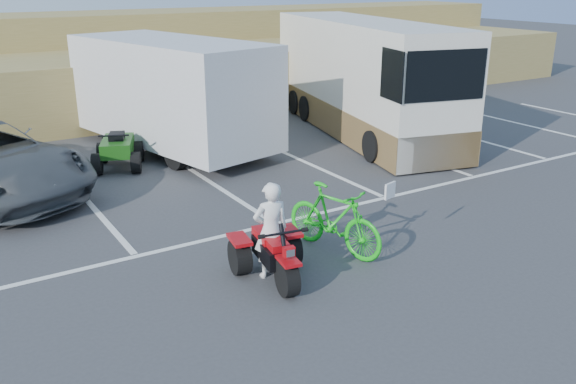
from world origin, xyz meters
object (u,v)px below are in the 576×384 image
rider (271,230)px  quad_atv_blue (39,204)px  green_dirt_bike (334,219)px  quad_atv_green (120,168)px  rv_motorhome (361,85)px  red_trike_atv (275,280)px  cargo_trailer (172,91)px

rider → quad_atv_blue: bearing=-55.2°
green_dirt_bike → quad_atv_green: bearing=88.1°
quad_atv_blue → green_dirt_bike: bearing=-71.3°
green_dirt_bike → rv_motorhome: size_ratio=0.21×
red_trike_atv → quad_atv_blue: (-2.43, 5.37, 0.00)m
green_dirt_bike → quad_atv_green: size_ratio=1.30×
rv_motorhome → cargo_trailer: bearing=-176.8°
rider → quad_atv_blue: size_ratio=1.10×
red_trike_atv → rider: (0.02, 0.15, 0.77)m
green_dirt_bike → cargo_trailer: size_ratio=0.29×
green_dirt_bike → rv_motorhome: 8.72m
red_trike_atv → quad_atv_green: 7.01m
green_dirt_bike → rv_motorhome: (5.70, 6.55, 0.80)m
green_dirt_bike → quad_atv_green: (-1.64, 6.63, -0.58)m
rv_motorhome → quad_atv_blue: rv_motorhome is taller
red_trike_atv → green_dirt_bike: size_ratio=0.77×
quad_atv_blue → red_trike_atv: bearing=-84.3°
red_trike_atv → rider: size_ratio=0.97×
red_trike_atv → quad_atv_blue: red_trike_atv is taller
cargo_trailer → quad_atv_green: 2.56m
rv_motorhome → quad_atv_blue: bearing=-157.3°
quad_atv_green → red_trike_atv: bearing=-65.2°
red_trike_atv → green_dirt_bike: 1.55m
green_dirt_bike → cargo_trailer: cargo_trailer is taller
red_trike_atv → rider: rider is taller
rv_motorhome → quad_atv_blue: size_ratio=6.54×
rider → rv_motorhome: 9.80m
red_trike_atv → green_dirt_bike: (1.38, 0.38, 0.58)m
rider → green_dirt_bike: bearing=-160.9°
red_trike_atv → green_dirt_bike: green_dirt_bike is taller
green_dirt_bike → quad_atv_blue: green_dirt_bike is taller
rv_motorhome → green_dirt_bike: bearing=-117.6°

